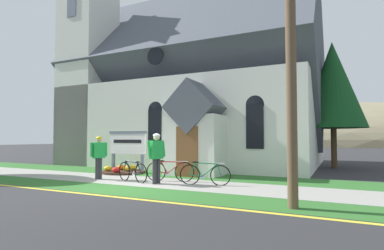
{
  "coord_description": "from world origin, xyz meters",
  "views": [
    {
      "loc": [
        6.28,
        -7.87,
        1.59
      ],
      "look_at": [
        0.65,
        3.8,
        2.16
      ],
      "focal_mm": 28.78,
      "sensor_mm": 36.0,
      "label": 1
    }
  ],
  "objects_px": {
    "cyclist_in_orange_jersey": "(99,154)",
    "utility_pole": "(286,11)",
    "bicycle_blue": "(170,171)",
    "yard_deciduous_tree": "(91,113)",
    "church_sign": "(128,144)",
    "bicycle_black": "(132,172)",
    "cyclist_in_green_jersey": "(156,154)",
    "bicycle_white": "(205,174)",
    "roadside_conifer": "(333,85)"
  },
  "relations": [
    {
      "from": "cyclist_in_green_jersey",
      "to": "cyclist_in_orange_jersey",
      "type": "xyz_separation_m",
      "value": [
        -2.67,
        0.03,
        -0.07
      ]
    },
    {
      "from": "church_sign",
      "to": "bicycle_white",
      "type": "distance_m",
      "value": 5.3
    },
    {
      "from": "bicycle_white",
      "to": "cyclist_in_orange_jersey",
      "type": "distance_m",
      "value": 4.36
    },
    {
      "from": "church_sign",
      "to": "cyclist_in_green_jersey",
      "type": "bearing_deg",
      "value": -38.25
    },
    {
      "from": "bicycle_black",
      "to": "utility_pole",
      "type": "xyz_separation_m",
      "value": [
        5.82,
        -1.93,
        4.21
      ]
    },
    {
      "from": "bicycle_black",
      "to": "yard_deciduous_tree",
      "type": "height_order",
      "value": "yard_deciduous_tree"
    },
    {
      "from": "roadside_conifer",
      "to": "cyclist_in_green_jersey",
      "type": "bearing_deg",
      "value": -121.15
    },
    {
      "from": "bicycle_black",
      "to": "cyclist_in_green_jersey",
      "type": "distance_m",
      "value": 1.28
    },
    {
      "from": "roadside_conifer",
      "to": "church_sign",
      "type": "bearing_deg",
      "value": -142.75
    },
    {
      "from": "bicycle_blue",
      "to": "utility_pole",
      "type": "bearing_deg",
      "value": -29.62
    },
    {
      "from": "bicycle_black",
      "to": "roadside_conifer",
      "type": "bearing_deg",
      "value": 53.87
    },
    {
      "from": "bicycle_blue",
      "to": "cyclist_in_orange_jersey",
      "type": "bearing_deg",
      "value": -164.9
    },
    {
      "from": "bicycle_blue",
      "to": "cyclist_in_orange_jersey",
      "type": "height_order",
      "value": "cyclist_in_orange_jersey"
    },
    {
      "from": "roadside_conifer",
      "to": "yard_deciduous_tree",
      "type": "bearing_deg",
      "value": -168.55
    },
    {
      "from": "church_sign",
      "to": "bicycle_black",
      "type": "bearing_deg",
      "value": -49.18
    },
    {
      "from": "bicycle_white",
      "to": "bicycle_black",
      "type": "bearing_deg",
      "value": -171.08
    },
    {
      "from": "bicycle_white",
      "to": "roadside_conifer",
      "type": "distance_m",
      "value": 10.33
    },
    {
      "from": "utility_pole",
      "to": "roadside_conifer",
      "type": "distance_m",
      "value": 11.01
    },
    {
      "from": "bicycle_black",
      "to": "bicycle_blue",
      "type": "relative_size",
      "value": 0.98
    },
    {
      "from": "bicycle_white",
      "to": "roadside_conifer",
      "type": "height_order",
      "value": "roadside_conifer"
    },
    {
      "from": "cyclist_in_green_jersey",
      "to": "cyclist_in_orange_jersey",
      "type": "bearing_deg",
      "value": 179.28
    },
    {
      "from": "utility_pole",
      "to": "yard_deciduous_tree",
      "type": "relative_size",
      "value": 1.78
    },
    {
      "from": "cyclist_in_green_jersey",
      "to": "yard_deciduous_tree",
      "type": "bearing_deg",
      "value": 145.65
    },
    {
      "from": "bicycle_white",
      "to": "cyclist_in_green_jersey",
      "type": "distance_m",
      "value": 1.83
    },
    {
      "from": "utility_pole",
      "to": "yard_deciduous_tree",
      "type": "height_order",
      "value": "utility_pole"
    },
    {
      "from": "bicycle_black",
      "to": "cyclist_in_orange_jersey",
      "type": "bearing_deg",
      "value": -178.25
    },
    {
      "from": "cyclist_in_orange_jersey",
      "to": "utility_pole",
      "type": "distance_m",
      "value": 8.44
    },
    {
      "from": "cyclist_in_orange_jersey",
      "to": "yard_deciduous_tree",
      "type": "relative_size",
      "value": 0.36
    },
    {
      "from": "yard_deciduous_tree",
      "to": "bicycle_white",
      "type": "bearing_deg",
      "value": -28.0
    },
    {
      "from": "yard_deciduous_tree",
      "to": "roadside_conifer",
      "type": "bearing_deg",
      "value": 11.45
    },
    {
      "from": "cyclist_in_orange_jersey",
      "to": "bicycle_white",
      "type": "bearing_deg",
      "value": 6.3
    },
    {
      "from": "yard_deciduous_tree",
      "to": "cyclist_in_green_jersey",
      "type": "bearing_deg",
      "value": -34.35
    },
    {
      "from": "church_sign",
      "to": "cyclist_in_green_jersey",
      "type": "relative_size",
      "value": 1.22
    },
    {
      "from": "bicycle_black",
      "to": "cyclist_in_green_jersey",
      "type": "height_order",
      "value": "cyclist_in_green_jersey"
    },
    {
      "from": "utility_pole",
      "to": "roadside_conifer",
      "type": "xyz_separation_m",
      "value": [
        0.79,
        10.98,
        -0.07
      ]
    },
    {
      "from": "utility_pole",
      "to": "cyclist_in_orange_jersey",
      "type": "bearing_deg",
      "value": 165.71
    },
    {
      "from": "church_sign",
      "to": "yard_deciduous_tree",
      "type": "bearing_deg",
      "value": 147.93
    },
    {
      "from": "roadside_conifer",
      "to": "yard_deciduous_tree",
      "type": "relative_size",
      "value": 1.49
    },
    {
      "from": "church_sign",
      "to": "roadside_conifer",
      "type": "relative_size",
      "value": 0.31
    },
    {
      "from": "bicycle_white",
      "to": "bicycle_blue",
      "type": "xyz_separation_m",
      "value": [
        -1.52,
        0.27,
        0.01
      ]
    },
    {
      "from": "bicycle_blue",
      "to": "yard_deciduous_tree",
      "type": "distance_m",
      "value": 11.01
    },
    {
      "from": "bicycle_white",
      "to": "bicycle_black",
      "type": "relative_size",
      "value": 1.02
    },
    {
      "from": "roadside_conifer",
      "to": "utility_pole",
      "type": "bearing_deg",
      "value": -94.11
    },
    {
      "from": "cyclist_in_orange_jersey",
      "to": "roadside_conifer",
      "type": "bearing_deg",
      "value": 48.02
    },
    {
      "from": "bicycle_blue",
      "to": "yard_deciduous_tree",
      "type": "bearing_deg",
      "value": 149.43
    },
    {
      "from": "bicycle_blue",
      "to": "cyclist_in_green_jersey",
      "type": "distance_m",
      "value": 1.03
    },
    {
      "from": "bicycle_white",
      "to": "yard_deciduous_tree",
      "type": "distance_m",
      "value": 12.43
    },
    {
      "from": "bicycle_black",
      "to": "utility_pole",
      "type": "height_order",
      "value": "utility_pole"
    },
    {
      "from": "bicycle_black",
      "to": "cyclist_in_green_jersey",
      "type": "bearing_deg",
      "value": -4.29
    },
    {
      "from": "cyclist_in_green_jersey",
      "to": "roadside_conifer",
      "type": "relative_size",
      "value": 0.26
    }
  ]
}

